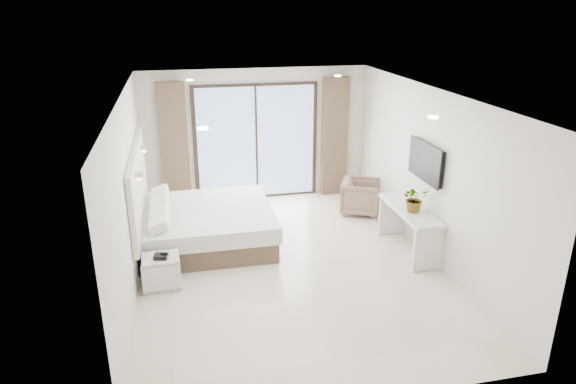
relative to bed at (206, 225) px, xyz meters
name	(u,v)px	position (x,y,z in m)	size (l,w,h in m)	color
ground	(288,264)	(1.20, -1.06, -0.32)	(6.20, 6.20, 0.00)	beige
room_shell	(265,154)	(1.01, -0.20, 1.26)	(4.62, 6.22, 2.72)	silver
bed	(206,225)	(0.00, 0.00, 0.00)	(2.21, 2.10, 0.76)	brown
nightstand	(162,272)	(-0.73, -1.33, -0.08)	(0.54, 0.45, 0.48)	silver
phone	(161,256)	(-0.72, -1.38, 0.19)	(0.19, 0.15, 0.06)	black
console_desk	(409,220)	(3.24, -1.03, 0.24)	(0.48, 1.54, 0.77)	silver
plant	(415,201)	(3.24, -1.17, 0.62)	(0.40, 0.44, 0.34)	#33662D
armchair	(361,195)	(3.05, 0.73, 0.04)	(0.71, 0.67, 0.73)	#896859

